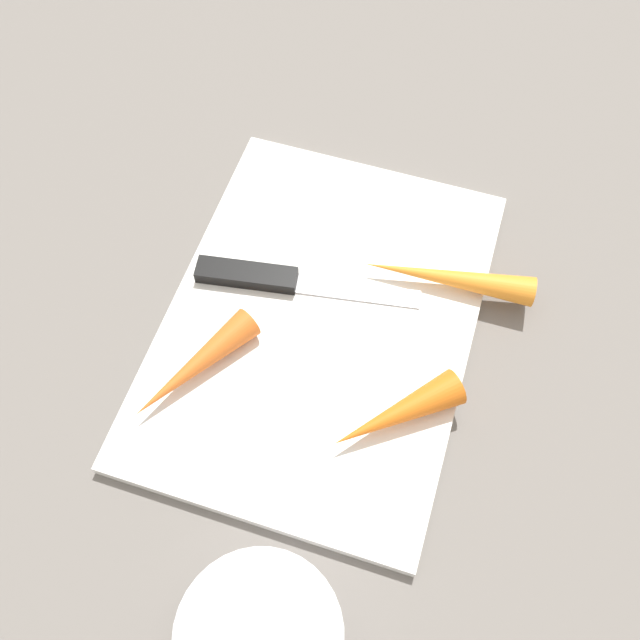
{
  "coord_description": "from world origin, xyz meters",
  "views": [
    {
      "loc": [
        0.28,
        0.09,
        0.55
      ],
      "look_at": [
        0.0,
        0.0,
        0.01
      ],
      "focal_mm": 40.02,
      "sensor_mm": 36.0,
      "label": 1
    }
  ],
  "objects": [
    {
      "name": "ground_plane",
      "position": [
        0.0,
        0.0,
        0.0
      ],
      "size": [
        1.4,
        1.4,
        0.0
      ],
      "primitive_type": "plane",
      "color": "slate"
    },
    {
      "name": "cutting_board",
      "position": [
        0.0,
        0.0,
        0.01
      ],
      "size": [
        0.36,
        0.26,
        0.01
      ],
      "primitive_type": "cube",
      "color": "white",
      "rests_on": "ground_plane"
    },
    {
      "name": "knife",
      "position": [
        -0.02,
        -0.06,
        0.02
      ],
      "size": [
        0.05,
        0.2,
        0.01
      ],
      "rotation": [
        0.0,
        0.0,
        1.73
      ],
      "color": "#B7B7BC",
      "rests_on": "cutting_board"
    },
    {
      "name": "carrot_medium",
      "position": [
        0.08,
        -0.08,
        0.03
      ],
      "size": [
        0.12,
        0.08,
        0.03
      ],
      "primitive_type": "cone",
      "rotation": [
        0.0,
        1.57,
        5.79
      ],
      "color": "orange",
      "rests_on": "cutting_board"
    },
    {
      "name": "carrot_longest",
      "position": [
        -0.07,
        0.1,
        0.03
      ],
      "size": [
        0.04,
        0.15,
        0.03
      ],
      "primitive_type": "cone",
      "rotation": [
        0.0,
        1.57,
        4.82
      ],
      "color": "orange",
      "rests_on": "cutting_board"
    },
    {
      "name": "carrot_shortest",
      "position": [
        0.07,
        0.09,
        0.03
      ],
      "size": [
        0.1,
        0.1,
        0.03
      ],
      "primitive_type": "cone",
      "rotation": [
        0.0,
        1.57,
        5.47
      ],
      "color": "orange",
      "rests_on": "cutting_board"
    },
    {
      "name": "small_bowl",
      "position": [
        0.25,
        0.04,
        0.03
      ],
      "size": [
        0.11,
        0.11,
        0.05
      ],
      "primitive_type": "cylinder",
      "color": "silver",
      "rests_on": "ground_plane"
    }
  ]
}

